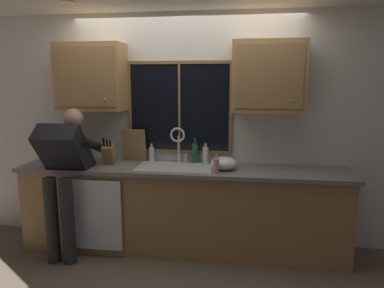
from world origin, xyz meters
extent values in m
cube|color=silver|center=(0.00, 0.06, 1.27)|extent=(5.81, 0.12, 2.55)
cylinder|color=#FFEAB2|center=(-1.02, -0.60, 2.54)|extent=(0.14, 0.14, 0.01)
cube|color=black|center=(-0.07, -0.01, 1.52)|extent=(1.10, 0.02, 0.95)
cube|color=olive|center=(-0.07, -0.02, 2.02)|extent=(1.17, 0.02, 0.04)
cube|color=olive|center=(-0.07, -0.02, 1.03)|extent=(1.17, 0.02, 0.04)
cube|color=olive|center=(-0.64, -0.02, 1.52)|extent=(0.03, 0.02, 0.95)
cube|color=olive|center=(0.50, -0.02, 1.52)|extent=(0.04, 0.02, 0.95)
cube|color=olive|center=(-0.07, -0.02, 1.52)|extent=(0.02, 0.02, 0.95)
cube|color=#A07744|center=(0.00, -0.29, 0.44)|extent=(3.41, 0.58, 0.88)
cube|color=slate|center=(0.00, -0.31, 0.90)|extent=(3.47, 0.62, 0.04)
cube|color=white|center=(-0.87, -0.61, 0.46)|extent=(0.60, 0.02, 0.74)
cube|color=#B2844C|center=(-1.02, -0.17, 1.86)|extent=(0.73, 0.33, 0.72)
cube|color=#9D7443|center=(-1.02, -0.34, 1.86)|extent=(0.65, 0.01, 0.62)
sphere|color=#B2B2B7|center=(-0.80, -0.34, 1.63)|extent=(0.02, 0.02, 0.02)
cube|color=#B2844C|center=(0.87, -0.17, 1.86)|extent=(0.73, 0.33, 0.72)
cube|color=#9D7443|center=(0.87, -0.34, 1.86)|extent=(0.65, 0.01, 0.62)
sphere|color=#B2B2B7|center=(1.09, -0.34, 1.63)|extent=(0.02, 0.02, 0.02)
cube|color=#B7B7BC|center=(-0.07, -0.30, 0.91)|extent=(0.80, 0.46, 0.02)
cube|color=#9C9CA0|center=(-0.27, -0.30, 0.81)|extent=(0.36, 0.42, 0.20)
cube|color=#9C9CA0|center=(0.13, -0.30, 0.81)|extent=(0.36, 0.42, 0.20)
cube|color=#B7B7BC|center=(-0.07, -0.30, 0.81)|extent=(0.04, 0.42, 0.20)
cylinder|color=silver|center=(-0.07, -0.08, 1.07)|extent=(0.03, 0.03, 0.30)
torus|color=silver|center=(-0.07, -0.14, 1.24)|extent=(0.16, 0.02, 0.16)
cylinder|color=silver|center=(0.01, -0.08, 0.97)|extent=(0.03, 0.03, 0.09)
cylinder|color=#262628|center=(-1.24, -0.76, 0.44)|extent=(0.13, 0.13, 0.88)
cylinder|color=#262628|center=(-1.07, -0.76, 0.44)|extent=(0.13, 0.13, 0.88)
cube|color=black|center=(-1.16, -0.58, 1.11)|extent=(0.44, 0.53, 0.59)
sphere|color=tan|center=(-1.16, -0.35, 1.43)|extent=(0.21, 0.21, 0.21)
cylinder|color=black|center=(-1.38, -0.40, 1.16)|extent=(0.09, 0.52, 0.26)
cylinder|color=black|center=(-0.94, -0.40, 1.16)|extent=(0.09, 0.52, 0.26)
cube|color=olive|center=(-0.81, -0.27, 1.02)|extent=(0.12, 0.18, 0.25)
cylinder|color=black|center=(-0.84, -0.33, 1.18)|extent=(0.02, 0.05, 0.09)
cylinder|color=black|center=(-0.81, -0.33, 1.17)|extent=(0.02, 0.04, 0.08)
cylinder|color=black|center=(-0.77, -0.33, 1.16)|extent=(0.02, 0.04, 0.06)
cube|color=#997047|center=(-0.58, -0.09, 1.10)|extent=(0.26, 0.10, 0.37)
ellipsoid|color=silver|center=(0.44, -0.33, 0.98)|extent=(0.27, 0.27, 0.14)
cylinder|color=pink|center=(0.38, -0.49, 0.99)|extent=(0.06, 0.06, 0.14)
cylinder|color=silver|center=(0.38, -0.49, 1.08)|extent=(0.02, 0.02, 0.04)
cylinder|color=silver|center=(0.38, -0.51, 1.11)|extent=(0.01, 0.04, 0.01)
cylinder|color=silver|center=(0.23, -0.11, 1.01)|extent=(0.06, 0.06, 0.18)
cylinder|color=#B3AFA7|center=(0.23, -0.11, 1.13)|extent=(0.03, 0.03, 0.05)
cylinder|color=black|center=(0.23, -0.11, 1.16)|extent=(0.03, 0.03, 0.01)
cylinder|color=#1E592D|center=(0.11, -0.06, 1.03)|extent=(0.07, 0.07, 0.22)
cylinder|color=#184724|center=(0.11, -0.06, 1.16)|extent=(0.03, 0.03, 0.05)
cylinder|color=black|center=(0.11, -0.06, 1.20)|extent=(0.04, 0.04, 0.01)
cylinder|color=silver|center=(-0.38, -0.08, 1.00)|extent=(0.05, 0.05, 0.16)
cylinder|color=#B3AFA7|center=(-0.38, -0.08, 1.11)|extent=(0.02, 0.02, 0.04)
cylinder|color=black|center=(-0.38, -0.08, 1.13)|extent=(0.03, 0.03, 0.01)
camera|label=1|loc=(0.63, -3.91, 1.81)|focal=33.37mm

